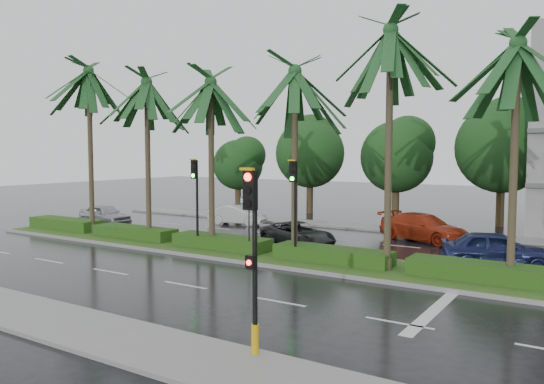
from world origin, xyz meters
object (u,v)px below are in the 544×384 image
Objects in this scene: street_sign at (249,211)px; car_blue at (496,249)px; signal_near at (253,254)px; signal_median_left at (196,190)px; car_darkgrey at (298,234)px; car_white at (238,215)px; car_silver at (105,215)px; car_red at (424,228)px.

car_blue is at bearing 20.72° from street_sign.
signal_median_left is (-10.00, 9.69, 0.49)m from signal_near.
car_darkgrey is at bearing 73.64° from car_blue.
signal_near reaches higher than car_blue.
street_sign is 0.58× the size of car_darkgrey.
street_sign is at bearing -152.81° from car_white.
car_silver is (-21.19, 13.57, -1.81)m from signal_near.
car_silver reaches higher than car_darkgrey.
signal_near is 0.98× the size of car_darkgrey.
street_sign is 4.03m from car_darkgrey.
signal_median_left is 3.13m from street_sign.
signal_median_left is 0.98× the size of car_darkgrey.
car_darkgrey is at bearing -85.45° from car_silver.
street_sign is 0.51× the size of car_red.
car_blue is (9.50, 0.08, 0.15)m from car_darkgrey.
car_darkgrey is (3.50, 3.88, -2.38)m from signal_median_left.
car_silver is (-11.19, 3.88, -2.31)m from signal_median_left.
car_darkgrey is 0.87× the size of car_red.
car_silver reaches higher than car_white.
signal_near is 1.68× the size of street_sign.
signal_near is 1.08× the size of car_silver.
street_sign is 0.64× the size of car_silver.
car_white is (7.21, 4.99, -0.06)m from car_silver.
car_white is (-6.98, 8.69, -1.49)m from street_sign.
signal_median_left is 1.68× the size of street_sign.
signal_median_left is at bearing 160.13° from car_darkgrey.
car_silver is at bearing 160.87° from signal_median_left.
signal_median_left reaches higher than car_red.
car_white reaches higher than car_darkgrey.
signal_near is at bearing 150.76° from car_blue.
car_white is 0.74× the size of car_red.
car_silver is at bearing 112.17° from car_darkgrey.
car_darkgrey is at bearing 115.59° from signal_near.
car_red is (5.50, 8.68, -1.38)m from street_sign.
street_sign is 10.37m from car_red.
signal_median_left is at bearing -104.59° from car_silver.
street_sign is 11.25m from car_white.
car_blue is (3.00, 13.65, -1.74)m from signal_near.
signal_near is at bearing -44.09° from signal_median_left.
car_red is at bearing 25.72° from car_blue.
signal_near is 25.23m from car_silver.
car_silver is 8.77m from car_white.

